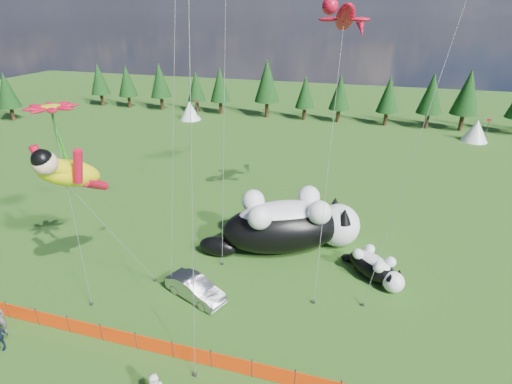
% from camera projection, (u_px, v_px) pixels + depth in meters
% --- Properties ---
extents(ground, '(160.00, 160.00, 0.00)m').
position_uv_depth(ground, '(182.00, 313.00, 22.35)').
color(ground, '#143D0B').
rests_on(ground, ground).
extents(safety_fence, '(22.06, 0.06, 1.10)m').
position_uv_depth(safety_fence, '(154.00, 345.00, 19.52)').
color(safety_fence, '#262626').
rests_on(safety_fence, ground).
extents(tree_line, '(90.00, 4.00, 8.00)m').
position_uv_depth(tree_line, '(312.00, 94.00, 59.98)').
color(tree_line, black).
rests_on(tree_line, ground).
extents(festival_tents, '(50.00, 3.20, 2.80)m').
position_uv_depth(festival_tents, '(386.00, 124.00, 53.88)').
color(festival_tents, white).
rests_on(festival_tents, ground).
extents(cat_large, '(10.74, 7.37, 4.14)m').
position_uv_depth(cat_large, '(290.00, 224.00, 27.64)').
color(cat_large, black).
rests_on(cat_large, ground).
extents(cat_small, '(3.99, 3.71, 1.75)m').
position_uv_depth(cat_small, '(375.00, 267.00, 24.91)').
color(cat_small, black).
rests_on(cat_small, ground).
extents(car, '(4.14, 2.73, 1.29)m').
position_uv_depth(car, '(195.00, 288.00, 23.30)').
color(car, '#A9A9AD').
rests_on(car, ground).
extents(superhero_kite, '(5.33, 5.10, 10.18)m').
position_uv_depth(superhero_kite, '(70.00, 173.00, 20.72)').
color(superhero_kite, '#FFF20D').
rests_on(superhero_kite, ground).
extents(gecko_kite, '(4.19, 13.04, 17.69)m').
position_uv_depth(gecko_kite, '(345.00, 18.00, 25.30)').
color(gecko_kite, red).
rests_on(gecko_kite, ground).
extents(flower_kite, '(2.57, 2.57, 11.30)m').
position_uv_depth(flower_kite, '(52.00, 110.00, 19.57)').
color(flower_kite, red).
rests_on(flower_kite, ground).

